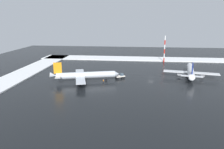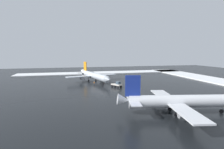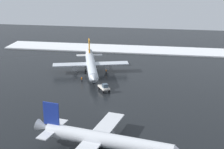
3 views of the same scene
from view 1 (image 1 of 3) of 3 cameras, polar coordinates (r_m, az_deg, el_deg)
name	(u,v)px [view 1 (image 1 of 3)]	position (r m, az deg, el deg)	size (l,w,h in m)	color
ground_plane	(151,77)	(111.31, 10.12, -0.66)	(240.00, 240.00, 0.00)	black
snow_bank_far	(147,59)	(160.02, 9.02, 4.07)	(152.00, 16.00, 0.51)	white
snow_bank_right	(24,73)	(125.76, -21.97, 0.36)	(14.00, 116.00, 0.51)	white
airplane_parked_starboard	(84,75)	(101.43, -7.25, -0.19)	(31.47, 26.46, 9.51)	silver
airplane_distant_tail	(191,71)	(115.52, 19.87, 0.83)	(26.32, 31.47, 9.40)	silver
pushback_tug	(120,76)	(106.77, 2.23, -0.37)	(5.06, 4.35, 2.50)	silver
ground_crew_near_tug	(86,77)	(106.94, -6.84, -0.62)	(0.36, 0.36, 1.71)	black
ground_crew_by_nose_gear	(103,81)	(99.27, -2.26, -1.71)	(0.36, 0.36, 1.71)	black
antenna_mast	(165,49)	(149.63, 13.56, 6.47)	(0.70, 0.70, 17.70)	red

